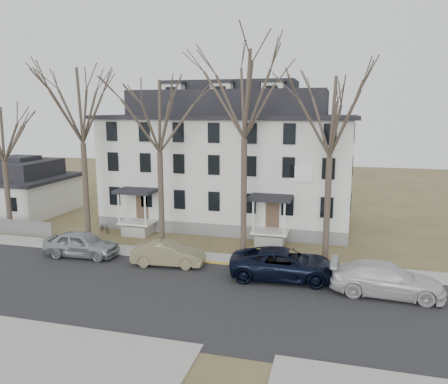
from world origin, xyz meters
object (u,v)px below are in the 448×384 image
(tree_center, at_px, (245,88))
(car_tan, at_px, (168,254))
(car_white, at_px, (386,280))
(boarding_house, at_px, (230,160))
(tree_bungalow, at_px, (2,130))
(bicycle_left, at_px, (104,228))
(tree_far_left, at_px, (81,100))
(tree_mid_left, at_px, (159,111))
(car_navy, at_px, (284,265))
(car_silver, at_px, (82,244))
(tree_mid_right, at_px, (332,111))
(small_house, at_px, (20,189))

(tree_center, xyz_separation_m, car_tan, (-4.02, -3.75, -10.34))
(car_tan, height_order, car_white, car_white)
(boarding_house, distance_m, car_tan, 12.82)
(boarding_house, bearing_deg, car_white, -47.99)
(boarding_house, height_order, car_white, boarding_house)
(tree_bungalow, xyz_separation_m, bicycle_left, (7.23, 1.92, -7.72))
(tree_far_left, relative_size, tree_mid_left, 1.08)
(boarding_house, height_order, bicycle_left, boarding_house)
(boarding_house, xyz_separation_m, tree_bungalow, (-16.00, -8.15, 2.74))
(tree_center, height_order, car_white, tree_center)
(tree_mid_left, bearing_deg, car_navy, -23.64)
(car_white, bearing_deg, bicycle_left, 73.29)
(car_silver, bearing_deg, tree_mid_right, -79.56)
(tree_mid_right, relative_size, tree_bungalow, 1.18)
(small_house, relative_size, tree_mid_right, 0.68)
(small_house, height_order, tree_far_left, tree_far_left)
(boarding_house, relative_size, tree_center, 1.41)
(tree_center, xyz_separation_m, car_silver, (-10.23, -3.63, -10.23))
(car_silver, bearing_deg, car_navy, -94.43)
(car_navy, bearing_deg, boarding_house, 22.87)
(tree_center, bearing_deg, boarding_house, 110.20)
(car_tan, bearing_deg, car_silver, 82.72)
(car_tan, distance_m, bicycle_left, 9.61)
(boarding_house, distance_m, car_navy, 14.48)
(small_house, bearing_deg, tree_mid_left, -20.03)
(tree_bungalow, bearing_deg, tree_far_left, 0.00)
(tree_bungalow, bearing_deg, tree_mid_left, 0.00)
(small_house, distance_m, car_navy, 28.27)
(small_house, bearing_deg, car_navy, -21.32)
(tree_mid_left, distance_m, tree_center, 6.18)
(tree_far_left, bearing_deg, boarding_house, 42.18)
(boarding_house, distance_m, tree_center, 10.39)
(small_house, relative_size, car_tan, 1.92)
(bicycle_left, bearing_deg, tree_bungalow, 137.56)
(small_house, bearing_deg, boarding_house, 5.59)
(tree_far_left, bearing_deg, tree_mid_right, 0.00)
(car_white, bearing_deg, tree_mid_left, 73.26)
(tree_mid_right, xyz_separation_m, bicycle_left, (-17.27, 1.92, -9.20))
(car_navy, bearing_deg, car_white, -103.51)
(tree_bungalow, height_order, bicycle_left, tree_bungalow)
(tree_far_left, bearing_deg, car_navy, -14.90)
(tree_bungalow, bearing_deg, bicycle_left, 14.89)
(boarding_house, xyz_separation_m, car_silver, (-7.23, -11.79, -4.53))
(tree_mid_left, xyz_separation_m, car_tan, (1.98, -3.75, -8.86))
(tree_mid_left, bearing_deg, car_tan, -62.19)
(tree_mid_right, bearing_deg, bicycle_left, 173.65)
(small_house, bearing_deg, tree_bungalow, -57.16)
(tree_mid_left, relative_size, car_navy, 2.04)
(tree_mid_right, distance_m, tree_bungalow, 24.54)
(bicycle_left, bearing_deg, boarding_house, -21.94)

